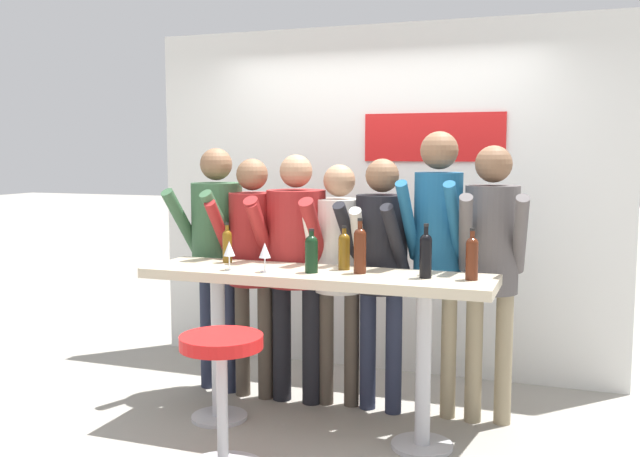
{
  "coord_description": "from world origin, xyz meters",
  "views": [
    {
      "loc": [
        1.45,
        -3.95,
        1.72
      ],
      "look_at": [
        0.0,
        0.08,
        1.25
      ],
      "focal_mm": 40.0,
      "sensor_mm": 36.0,
      "label": 1
    }
  ],
  "objects_px": {
    "person_far_left": "(216,241)",
    "wine_bottle_5": "(360,248)",
    "wine_bottle_1": "(227,244)",
    "wine_bottle_4": "(344,249)",
    "person_center_right": "(381,256)",
    "bar_stool": "(222,381)",
    "person_left": "(252,250)",
    "person_right": "(437,237)",
    "person_far_right": "(491,252)",
    "wine_bottle_0": "(472,256)",
    "tasting_table": "(315,300)",
    "wine_glass_1": "(265,251)",
    "person_center_left": "(296,252)",
    "person_center": "(339,257)",
    "wine_bottle_2": "(311,252)",
    "wine_glass_0": "(229,250)",
    "wine_bottle_3": "(426,253)"
  },
  "relations": [
    {
      "from": "wine_bottle_4",
      "to": "wine_glass_0",
      "type": "relative_size",
      "value": 1.51
    },
    {
      "from": "person_right",
      "to": "wine_bottle_5",
      "type": "xyz_separation_m",
      "value": [
        -0.36,
        -0.5,
        -0.02
      ]
    },
    {
      "from": "person_far_left",
      "to": "tasting_table",
      "type": "bearing_deg",
      "value": -17.05
    },
    {
      "from": "bar_stool",
      "to": "wine_bottle_1",
      "type": "xyz_separation_m",
      "value": [
        -0.38,
        0.81,
        0.61
      ]
    },
    {
      "from": "person_center_right",
      "to": "wine_bottle_2",
      "type": "xyz_separation_m",
      "value": [
        -0.28,
        -0.54,
        0.08
      ]
    },
    {
      "from": "person_far_left",
      "to": "person_far_right",
      "type": "height_order",
      "value": "person_far_right"
    },
    {
      "from": "wine_bottle_2",
      "to": "wine_bottle_4",
      "type": "xyz_separation_m",
      "value": [
        0.15,
        0.17,
        0.0
      ]
    },
    {
      "from": "person_center_right",
      "to": "wine_bottle_5",
      "type": "relative_size",
      "value": 5.1
    },
    {
      "from": "wine_bottle_0",
      "to": "wine_glass_1",
      "type": "bearing_deg",
      "value": -172.4
    },
    {
      "from": "tasting_table",
      "to": "wine_glass_0",
      "type": "xyz_separation_m",
      "value": [
        -0.51,
        -0.13,
        0.3
      ]
    },
    {
      "from": "person_right",
      "to": "wine_bottle_2",
      "type": "relative_size",
      "value": 7.04
    },
    {
      "from": "person_far_left",
      "to": "person_center_right",
      "type": "xyz_separation_m",
      "value": [
        1.21,
        -0.02,
        -0.04
      ]
    },
    {
      "from": "bar_stool",
      "to": "wine_bottle_2",
      "type": "xyz_separation_m",
      "value": [
        0.27,
        0.63,
        0.62
      ]
    },
    {
      "from": "person_center",
      "to": "person_center_right",
      "type": "relative_size",
      "value": 0.98
    },
    {
      "from": "wine_bottle_3",
      "to": "wine_glass_0",
      "type": "height_order",
      "value": "wine_bottle_3"
    },
    {
      "from": "wine_bottle_1",
      "to": "wine_bottle_4",
      "type": "distance_m",
      "value": 0.79
    },
    {
      "from": "person_center_right",
      "to": "wine_bottle_0",
      "type": "height_order",
      "value": "person_center_right"
    },
    {
      "from": "person_center_right",
      "to": "person_right",
      "type": "xyz_separation_m",
      "value": [
        0.36,
        0.04,
        0.13
      ]
    },
    {
      "from": "wine_bottle_5",
      "to": "wine_bottle_1",
      "type": "bearing_deg",
      "value": 173.67
    },
    {
      "from": "bar_stool",
      "to": "wine_glass_0",
      "type": "height_order",
      "value": "wine_glass_0"
    },
    {
      "from": "person_right",
      "to": "wine_bottle_5",
      "type": "distance_m",
      "value": 0.62
    },
    {
      "from": "tasting_table",
      "to": "wine_bottle_5",
      "type": "relative_size",
      "value": 6.51
    },
    {
      "from": "person_right",
      "to": "wine_bottle_0",
      "type": "xyz_separation_m",
      "value": [
        0.29,
        -0.5,
        -0.04
      ]
    },
    {
      "from": "person_center",
      "to": "wine_glass_0",
      "type": "xyz_separation_m",
      "value": [
        -0.49,
        -0.64,
        0.11
      ]
    },
    {
      "from": "person_center",
      "to": "person_far_right",
      "type": "xyz_separation_m",
      "value": [
        0.99,
        0.01,
        0.08
      ]
    },
    {
      "from": "wine_bottle_5",
      "to": "wine_glass_1",
      "type": "relative_size",
      "value": 1.85
    },
    {
      "from": "person_far_left",
      "to": "person_far_right",
      "type": "distance_m",
      "value": 1.91
    },
    {
      "from": "wine_bottle_5",
      "to": "person_far_left",
      "type": "bearing_deg",
      "value": 158.06
    },
    {
      "from": "wine_bottle_5",
      "to": "wine_glass_1",
      "type": "distance_m",
      "value": 0.56
    },
    {
      "from": "bar_stool",
      "to": "person_left",
      "type": "bearing_deg",
      "value": 107.28
    },
    {
      "from": "person_right",
      "to": "wine_glass_1",
      "type": "height_order",
      "value": "person_right"
    },
    {
      "from": "person_far_left",
      "to": "person_center_left",
      "type": "distance_m",
      "value": 0.63
    },
    {
      "from": "bar_stool",
      "to": "person_left",
      "type": "relative_size",
      "value": 0.45
    },
    {
      "from": "person_center",
      "to": "person_far_right",
      "type": "relative_size",
      "value": 0.93
    },
    {
      "from": "person_center_right",
      "to": "wine_bottle_5",
      "type": "xyz_separation_m",
      "value": [
        -0.0,
        -0.46,
        0.11
      ]
    },
    {
      "from": "person_center",
      "to": "wine_bottle_1",
      "type": "height_order",
      "value": "person_center"
    },
    {
      "from": "person_right",
      "to": "wine_bottle_4",
      "type": "height_order",
      "value": "person_right"
    },
    {
      "from": "person_center_right",
      "to": "bar_stool",
      "type": "bearing_deg",
      "value": -106.95
    },
    {
      "from": "person_left",
      "to": "wine_bottle_0",
      "type": "bearing_deg",
      "value": -12.97
    },
    {
      "from": "person_center",
      "to": "wine_bottle_2",
      "type": "xyz_separation_m",
      "value": [
        0.01,
        -0.55,
        0.11
      ]
    },
    {
      "from": "wine_bottle_2",
      "to": "wine_bottle_3",
      "type": "height_order",
      "value": "wine_bottle_3"
    },
    {
      "from": "person_far_right",
      "to": "person_right",
      "type": "bearing_deg",
      "value": 171.06
    },
    {
      "from": "person_left",
      "to": "wine_bottle_5",
      "type": "relative_size",
      "value": 5.09
    },
    {
      "from": "bar_stool",
      "to": "wine_bottle_2",
      "type": "height_order",
      "value": "wine_bottle_2"
    },
    {
      "from": "wine_bottle_2",
      "to": "person_center",
      "type": "bearing_deg",
      "value": 91.26
    },
    {
      "from": "person_left",
      "to": "person_right",
      "type": "distance_m",
      "value": 1.27
    },
    {
      "from": "person_far_left",
      "to": "person_center_left",
      "type": "bearing_deg",
      "value": 7.31
    },
    {
      "from": "wine_bottle_0",
      "to": "person_center_right",
      "type": "bearing_deg",
      "value": 144.52
    },
    {
      "from": "person_center",
      "to": "person_center_right",
      "type": "height_order",
      "value": "person_center_right"
    },
    {
      "from": "person_far_left",
      "to": "wine_bottle_5",
      "type": "height_order",
      "value": "person_far_left"
    }
  ]
}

